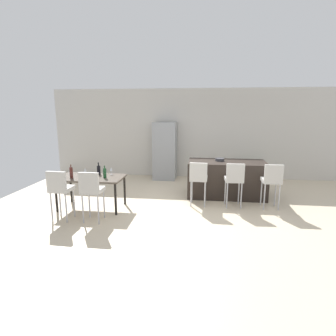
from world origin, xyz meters
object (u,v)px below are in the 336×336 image
dining_chair_near (60,187)px  wine_bottle_left (105,173)px  bar_chair_left (198,177)px  dining_table (91,180)px  dining_chair_far (91,189)px  wine_glass_near (111,169)px  wine_glass_middle (85,170)px  wine_bottle_far (71,173)px  kitchen_island (226,179)px  wine_glass_right (96,175)px  wine_bottle_inner (99,170)px  potted_plant (253,171)px  bar_chair_right (272,179)px  refrigerator (165,151)px  fruit_bowl (220,160)px  bar_chair_middle (234,178)px

dining_chair_near → wine_bottle_left: (0.68, 0.72, 0.15)m
bar_chair_left → dining_table: (-2.41, -0.48, -0.03)m
dining_chair_far → wine_glass_near: size_ratio=6.03×
dining_chair_far → wine_glass_middle: (-0.52, 0.91, 0.17)m
bar_chair_left → dining_chair_far: size_ratio=1.00×
wine_bottle_far → kitchen_island: bearing=23.4°
dining_table → dining_chair_far: 0.84m
wine_glass_right → wine_glass_near: 0.60m
wine_glass_middle → wine_glass_near: size_ratio=1.00×
dining_table → wine_glass_middle: wine_glass_middle is taller
wine_bottle_inner → dining_chair_far: bearing=-76.8°
bar_chair_left → wine_bottle_left: bar_chair_left is taller
potted_plant → bar_chair_left: bearing=-123.9°
bar_chair_right → wine_bottle_left: bar_chair_right is taller
kitchen_island → bar_chair_right: 1.29m
bar_chair_right → wine_glass_near: size_ratio=6.03×
dining_chair_far → refrigerator: size_ratio=0.57×
dining_chair_near → bar_chair_left: bearing=24.5°
wine_glass_middle → fruit_bowl: (3.13, 1.26, 0.09)m
dining_table → wine_glass_near: (0.38, 0.30, 0.19)m
bar_chair_left → bar_chair_right: bearing=-0.0°
bar_chair_left → wine_glass_right: size_ratio=6.03×
kitchen_island → refrigerator: size_ratio=1.07×
wine_bottle_far → bar_chair_right: bearing=8.4°
bar_chair_right → wine_bottle_left: bearing=-171.8°
bar_chair_middle → wine_glass_near: bearing=-176.2°
dining_chair_far → fruit_bowl: 3.40m
dining_chair_near → wine_bottle_left: 1.00m
wine_glass_near → dining_chair_near: bearing=-123.8°
bar_chair_right → fruit_bowl: 1.47m
fruit_bowl → potted_plant: fruit_bowl is taller
bar_chair_left → bar_chair_right: 1.65m
bar_chair_right → wine_bottle_left: 3.75m
dining_chair_near → refrigerator: 4.09m
wine_bottle_left → fruit_bowl: bearing=29.4°
wine_bottle_inner → potted_plant: size_ratio=0.49×
kitchen_island → wine_glass_near: 2.97m
wine_glass_middle → wine_bottle_far: bearing=-120.7°
kitchen_island → wine_glass_right: (-2.87, -1.64, 0.40)m
kitchen_island → bar_chair_left: bar_chair_left is taller
wine_glass_middle → wine_glass_near: bearing=15.2°
bar_chair_left → dining_chair_far: (-2.08, -1.25, 0.00)m
bar_chair_middle → potted_plant: 2.66m
bar_chair_left → wine_bottle_left: (-2.06, -0.53, 0.15)m
wine_bottle_inner → wine_glass_near: 0.29m
wine_glass_near → fruit_bowl: fruit_bowl is taller
dining_table → dining_chair_near: dining_chair_near is taller
bar_chair_right → wine_bottle_far: (-4.43, -0.65, 0.17)m
bar_chair_left → refrigerator: (-1.14, 2.51, 0.22)m
dining_chair_near → wine_glass_near: 1.29m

